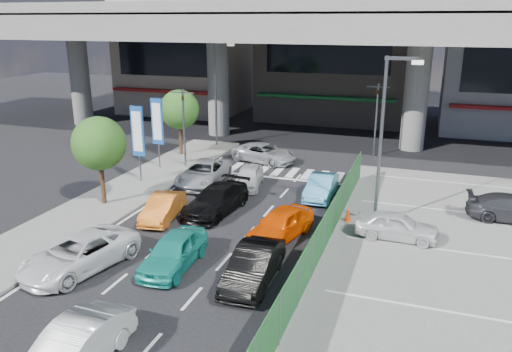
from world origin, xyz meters
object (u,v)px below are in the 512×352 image
at_px(wagon_silver_front_left, 204,173).
at_px(crossing_wagon_silver, 264,153).
at_px(street_lamp_left, 218,85).
at_px(parked_sedan_white, 397,226).
at_px(tree_near, 99,144).
at_px(hatch_white_back_mid, 73,348).
at_px(hatch_black_mid_right, 253,266).
at_px(signboard_far, 157,124).
at_px(signboard_near, 138,134).
at_px(traffic_light_right, 377,102).
at_px(taxi_orange_right, 280,224).
at_px(traffic_light_left, 183,109).
at_px(sedan_white_front_mid, 248,177).
at_px(traffic_cone, 348,214).
at_px(tree_far, 179,110).
at_px(kei_truck_front_right, 321,187).
at_px(taxi_orange_left, 163,207).
at_px(sedan_black_mid, 216,200).
at_px(sedan_white_mid_left, 79,253).
at_px(taxi_teal_mid, 174,251).
at_px(street_lamp_right, 386,128).

xyz_separation_m(wagon_silver_front_left, crossing_wagon_silver, (1.95, 5.80, -0.04)).
bearing_deg(street_lamp_left, parked_sedan_white, -43.02).
height_order(tree_near, crossing_wagon_silver, tree_near).
xyz_separation_m(hatch_white_back_mid, hatch_black_mid_right, (3.17, 6.29, 0.00)).
bearing_deg(signboard_far, street_lamp_left, 79.69).
bearing_deg(street_lamp_left, signboard_near, -94.99).
height_order(traffic_light_right, taxi_orange_right, traffic_light_right).
xyz_separation_m(traffic_light_left, sedan_white_front_mid, (5.47, -2.62, -3.31)).
bearing_deg(hatch_white_back_mid, traffic_cone, 69.32).
xyz_separation_m(hatch_black_mid_right, sedan_white_front_mid, (-4.02, 10.57, -0.06)).
xyz_separation_m(traffic_light_right, tree_far, (-13.30, -4.50, -0.55)).
bearing_deg(wagon_silver_front_left, kei_truck_front_right, -5.06).
distance_m(traffic_light_right, taxi_orange_left, 18.18).
bearing_deg(traffic_light_left, traffic_cone, -27.11).
bearing_deg(parked_sedan_white, traffic_cone, 61.98).
bearing_deg(traffic_light_right, sedan_black_mid, -114.50).
relative_size(sedan_white_mid_left, taxi_orange_right, 1.23).
relative_size(taxi_teal_mid, parked_sedan_white, 1.10).
bearing_deg(kei_truck_front_right, crossing_wagon_silver, 130.84).
relative_size(taxi_teal_mid, taxi_orange_left, 1.09).
bearing_deg(signboard_near, sedan_white_front_mid, 12.07).
bearing_deg(signboard_far, hatch_black_mid_right, -48.19).
bearing_deg(traffic_cone, street_lamp_left, 134.86).
height_order(street_lamp_left, sedan_white_front_mid, street_lamp_left).
xyz_separation_m(street_lamp_right, taxi_teal_mid, (-7.30, -7.07, -4.08)).
relative_size(taxi_orange_left, parked_sedan_white, 1.00).
distance_m(sedan_white_mid_left, hatch_black_mid_right, 6.97).
bearing_deg(signboard_near, tree_far, 95.27).
bearing_deg(signboard_far, taxi_teal_mid, -58.21).
relative_size(street_lamp_right, hatch_white_back_mid, 1.91).
height_order(taxi_orange_left, sedan_black_mid, sedan_black_mid).
distance_m(sedan_white_mid_left, taxi_orange_right, 8.62).
relative_size(traffic_light_left, street_lamp_right, 0.65).
height_order(tree_near, wagon_silver_front_left, tree_near).
xyz_separation_m(street_lamp_left, signboard_far, (-1.27, -7.01, -1.71)).
xyz_separation_m(street_lamp_right, hatch_white_back_mid, (-7.05, -13.48, -4.08)).
relative_size(hatch_black_mid_right, parked_sedan_white, 1.14).
bearing_deg(taxi_orange_right, street_lamp_left, 137.12).
height_order(street_lamp_right, wagon_silver_front_left, street_lamp_right).
bearing_deg(taxi_orange_left, sedan_white_mid_left, -104.21).
relative_size(crossing_wagon_silver, parked_sedan_white, 1.26).
bearing_deg(taxi_orange_right, sedan_black_mid, 168.84).
xyz_separation_m(traffic_light_left, taxi_teal_mid, (6.08, -13.07, -3.25)).
bearing_deg(taxi_orange_right, tree_near, -170.70).
xyz_separation_m(sedan_white_mid_left, traffic_cone, (9.27, 8.34, -0.29)).
xyz_separation_m(street_lamp_left, sedan_black_mid, (5.43, -13.03, -4.08)).
bearing_deg(tree_near, parked_sedan_white, 2.04).
height_order(taxi_orange_left, wagon_silver_front_left, wagon_silver_front_left).
bearing_deg(sedan_white_front_mid, hatch_black_mid_right, -79.33).
relative_size(tree_far, taxi_teal_mid, 1.19).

